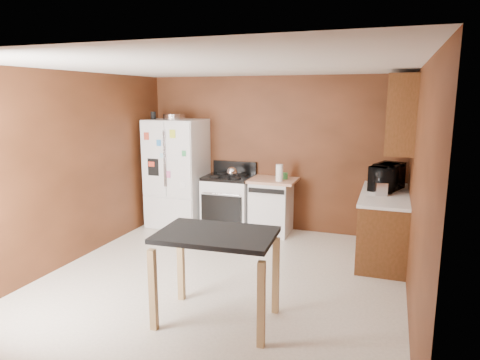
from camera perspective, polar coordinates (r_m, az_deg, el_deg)
The scene contains 18 objects.
floor at distance 5.30m, azimuth -2.52°, elevation -13.15°, with size 4.50×4.50×0.00m, color white.
ceiling at distance 4.84m, azimuth -2.78°, elevation 14.91°, with size 4.50×4.50×0.00m, color white.
wall_back at distance 7.03m, azimuth 4.31°, elevation 3.50°, with size 4.20×4.20×0.00m, color brown.
wall_front at distance 3.03m, azimuth -19.08°, elevation -7.40°, with size 4.20×4.20×0.00m, color brown.
wall_left at distance 6.03m, azimuth -21.47°, elevation 1.48°, with size 4.50×4.50×0.00m, color brown.
wall_right at distance 4.58m, azimuth 22.50°, elevation -1.46°, with size 4.50×4.50×0.00m, color brown.
roasting_pan at distance 7.20m, azimuth -8.78°, elevation 8.34°, with size 0.36×0.36×0.09m, color silver.
pen_cup at distance 7.26m, azimuth -11.50°, elevation 8.42°, with size 0.08×0.08×0.13m, color black.
kettle at distance 6.82m, azimuth -1.10°, elevation 1.05°, with size 0.17×0.17×0.17m, color silver.
paper_towel at distance 6.60m, azimuth 5.28°, elevation 0.96°, with size 0.11×0.11×0.26m, color white.
green_canister at distance 6.79m, azimuth 6.01°, elevation 0.55°, with size 0.09×0.09×0.10m, color green.
toaster at distance 5.95m, azimuth 18.22°, elevation -1.01°, with size 0.15×0.24×0.17m, color silver.
microwave at distance 6.28m, azimuth 19.00°, elevation 0.27°, with size 0.59×0.40×0.32m, color black.
refrigerator at distance 7.30m, azimuth -8.38°, elevation 0.92°, with size 0.90×0.80×1.80m.
gas_range at distance 7.07m, azimuth -1.50°, elevation -2.93°, with size 0.76×0.68×1.10m.
dishwasher at distance 6.88m, azimuth 4.19°, elevation -3.44°, with size 0.78×0.63×0.89m.
right_cabinets at distance 6.09m, azimuth 19.19°, elevation -1.56°, with size 0.63×1.58×2.45m.
island at distance 4.15m, azimuth -3.17°, elevation -8.97°, with size 1.15×0.81×0.91m.
Camera 1 is at (1.83, -4.47, 2.18)m, focal length 32.00 mm.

